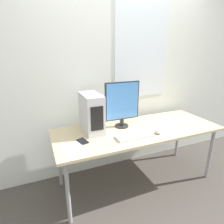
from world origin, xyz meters
The scene contains 9 objects.
ground_plane centered at (0.00, 0.00, 0.00)m, with size 14.00×14.00×0.00m, color #47423D.
wall_back centered at (0.00, 0.89, 1.35)m, with size 8.00×0.07×2.70m.
desk centered at (0.00, 0.38, 0.68)m, with size 1.97×0.76×0.73m.
pc_tower centered at (-0.52, 0.53, 0.95)m, with size 0.19×0.40×0.43m.
monitor_main centered at (-0.15, 0.51, 1.02)m, with size 0.42×0.17×0.55m.
keyboard centered at (-0.16, 0.20, 0.74)m, with size 0.40×0.15×0.02m.
mouse centered at (0.13, 0.17, 0.75)m, with size 0.06×0.08×0.04m.
cell_phone centered at (-0.69, 0.31, 0.74)m, with size 0.11×0.15×0.01m.
paper_sheet_left centered at (-0.80, 0.18, 0.73)m, with size 0.24×0.32×0.00m.
Camera 1 is at (-1.07, -1.38, 1.61)m, focal length 30.00 mm.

